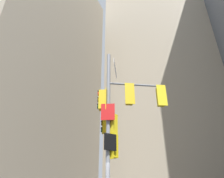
{
  "coord_description": "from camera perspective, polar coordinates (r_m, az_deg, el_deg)",
  "views": [
    {
      "loc": [
        3.81,
        -8.23,
        1.31
      ],
      "look_at": [
        0.03,
        0.36,
        6.17
      ],
      "focal_mm": 32.73,
      "sensor_mm": 36.0,
      "label": 1
    }
  ],
  "objects": [
    {
      "name": "building_mid_block",
      "position": [
        42.42,
        14.17,
        9.24
      ],
      "size": [
        17.46,
        17.46,
        52.06
      ],
      "primitive_type": "cube",
      "color": "tan",
      "rests_on": "ground"
    },
    {
      "name": "building_tower_left",
      "position": [
        26.72,
        -25.84,
        5.01
      ],
      "size": [
        15.37,
        15.37,
        28.8
      ],
      "primitive_type": "cube",
      "color": "tan",
      "rests_on": "ground"
    },
    {
      "name": "signal_pole_assembly",
      "position": [
        9.88,
        1.65,
        -7.77
      ],
      "size": [
        3.77,
        2.46,
        8.12
      ],
      "color": "gray",
      "rests_on": "ground"
    }
  ]
}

